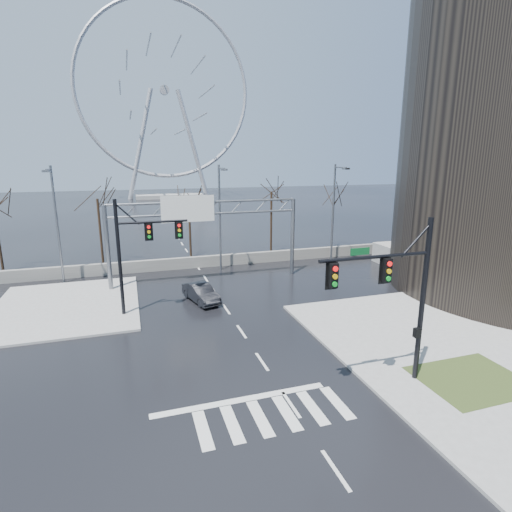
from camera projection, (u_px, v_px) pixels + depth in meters
name	position (u px, v px, depth m)	size (l,w,h in m)	color
ground	(262.00, 362.00, 21.23)	(260.00, 260.00, 0.00)	black
sidewalk_right_ext	(397.00, 323.00, 26.03)	(12.00, 10.00, 0.15)	gray
sidewalk_far	(67.00, 306.00, 29.05)	(10.00, 12.00, 0.15)	gray
grass_strip	(472.00, 379.00, 19.24)	(5.00, 4.00, 0.02)	#2F3817
barrier_wall	(198.00, 262.00, 39.60)	(52.00, 0.50, 1.10)	slate
signal_mast_near	(400.00, 288.00, 17.87)	(5.52, 0.41, 8.00)	black
signal_mast_far	(136.00, 246.00, 26.64)	(4.72, 0.41, 8.00)	black
sign_gantry	(202.00, 224.00, 33.73)	(16.36, 0.40, 7.60)	slate
streetlight_left	(55.00, 216.00, 33.08)	(0.50, 2.55, 10.00)	slate
streetlight_mid	(220.00, 210.00, 37.23)	(0.50, 2.55, 10.00)	slate
streetlight_right	(335.00, 205.00, 40.80)	(0.50, 2.55, 10.00)	slate
tree_left	(98.00, 207.00, 38.89)	(3.75, 3.75, 7.50)	black
tree_center	(189.00, 210.00, 42.67)	(3.25, 3.25, 6.50)	black
tree_right	(271.00, 199.00, 44.17)	(3.90, 3.90, 7.80)	black
tree_far_right	(333.00, 203.00, 47.20)	(3.40, 3.40, 6.80)	black
ferris_wheel	(165.00, 98.00, 104.43)	(45.00, 6.00, 50.91)	gray
car	(201.00, 293.00, 30.07)	(1.44, 4.12, 1.36)	black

